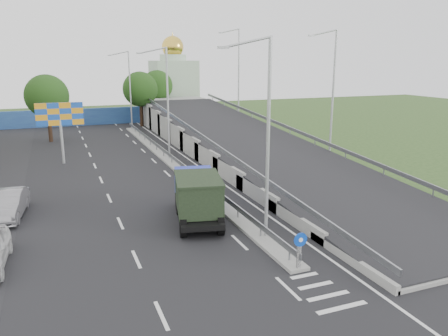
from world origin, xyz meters
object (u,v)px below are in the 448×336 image
church (174,83)px  billboard (60,118)px  lamp_post_mid (166,98)px  lamp_post_near (265,130)px  parked_car_b (7,205)px  sign_bollard (299,250)px  lamp_post_far (129,86)px  dump_truck (197,194)px

church → billboard: size_ratio=2.51×
billboard → lamp_post_mid: bearing=-12.4°
lamp_post_near → parked_car_b: 16.02m
lamp_post_mid → sign_bollard: bearing=-90.3°
lamp_post_far → lamp_post_near: bearing=-90.0°
lamp_post_near → sign_bollard: bearing=-91.6°
church → billboard: (-19.00, -32.00, -1.12)m
billboard → church: bearing=59.3°
lamp_post_near → parked_car_b: bearing=146.2°
lamp_post_near → billboard: size_ratio=1.83×
lamp_post_mid → lamp_post_far: bearing=90.0°
lamp_post_far → parked_car_b: (-12.66, -31.54, -5.00)m
billboard → dump_truck: bearing=-69.2°
lamp_post_near → dump_truck: bearing=119.4°
sign_bollard → dump_truck: size_ratio=0.25×
sign_bollard → billboard: size_ratio=0.30×
lamp_post_near → lamp_post_far: 40.00m
sign_bollard → parked_car_b: bearing=135.6°
dump_truck → parked_car_b: bearing=169.3°
lamp_post_mid → billboard: (-9.11, 2.00, -1.62)m
sign_bollard → church: size_ratio=0.12×
lamp_post_far → dump_truck: lamp_post_far is taller
church → dump_truck: bearing=-103.7°
sign_bollard → lamp_post_near: bearing=88.4°
dump_truck → parked_car_b: (-10.39, 4.43, -0.74)m
lamp_post_mid → billboard: size_ratio=1.83×
sign_bollard → church: church is taller
sign_bollard → lamp_post_near: 6.12m
lamp_post_far → dump_truck: size_ratio=1.50×
lamp_post_mid → church: 35.41m
church → dump_truck: church is taller
billboard → dump_truck: 19.41m
lamp_post_mid → lamp_post_far: (0.00, 20.00, 0.00)m
parked_car_b → lamp_post_mid: bearing=49.2°
church → lamp_post_mid: bearing=-106.2°
lamp_post_mid → parked_car_b: lamp_post_mid is taller
sign_bollard → church: bearing=80.2°
lamp_post_mid → dump_truck: lamp_post_mid is taller
lamp_post_mid → parked_car_b: (-12.66, -11.54, -5.00)m
sign_bollard → church: (10.00, 57.83, 4.28)m
billboard → dump_truck: (6.84, -17.97, -2.63)m
lamp_post_far → parked_car_b: 34.35m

